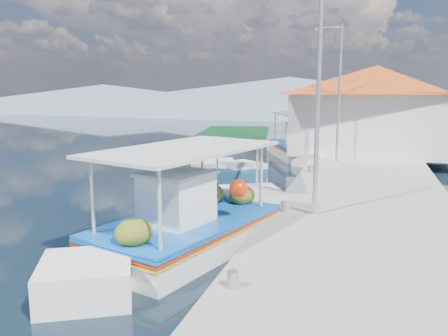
% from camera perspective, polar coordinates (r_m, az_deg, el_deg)
% --- Properties ---
extents(ground, '(160.00, 160.00, 0.00)m').
position_cam_1_polar(ground, '(12.14, -12.47, -8.59)').
color(ground, black).
rests_on(ground, ground).
extents(quay, '(5.00, 44.00, 0.50)m').
position_cam_1_polar(quay, '(16.35, 17.16, -3.05)').
color(quay, '#A2A097').
rests_on(quay, ground).
extents(bollards, '(0.20, 17.20, 0.30)m').
position_cam_1_polar(bollards, '(15.66, 9.53, -1.80)').
color(bollards, '#A5A8AD').
rests_on(bollards, quay).
extents(main_caique, '(3.94, 7.97, 2.74)m').
position_cam_1_polar(main_caique, '(10.99, -4.70, -7.47)').
color(main_caique, white).
rests_on(main_caique, ground).
extents(caique_green_canopy, '(2.93, 6.98, 2.65)m').
position_cam_1_polar(caique_green_canopy, '(15.62, 1.51, -2.65)').
color(caique_green_canopy, white).
rests_on(caique_green_canopy, ground).
extents(caique_blue_hull, '(3.27, 5.78, 1.10)m').
position_cam_1_polar(caique_blue_hull, '(18.71, -1.14, -0.83)').
color(caique_blue_hull, '#164F86').
rests_on(caique_blue_hull, ground).
extents(caique_far, '(4.28, 7.04, 2.70)m').
position_cam_1_polar(caique_far, '(25.53, 9.21, 2.43)').
color(caique_far, white).
rests_on(caique_far, ground).
extents(harbor_building, '(10.49, 10.49, 4.40)m').
position_cam_1_polar(harbor_building, '(24.98, 18.26, 7.14)').
color(harbor_building, silver).
rests_on(harbor_building, quay).
extents(lamp_post_near, '(1.21, 0.14, 6.00)m').
position_cam_1_polar(lamp_post_near, '(12.02, 11.23, 9.97)').
color(lamp_post_near, '#A5A8AD').
rests_on(lamp_post_near, quay).
extents(lamp_post_far, '(1.21, 0.14, 6.00)m').
position_cam_1_polar(lamp_post_far, '(20.99, 13.90, 9.83)').
color(lamp_post_far, '#A5A8AD').
rests_on(lamp_post_far, quay).
extents(mountain_ridge, '(171.40, 96.00, 5.50)m').
position_cam_1_polar(mountain_ridge, '(65.98, 18.03, 8.02)').
color(mountain_ridge, slate).
rests_on(mountain_ridge, ground).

